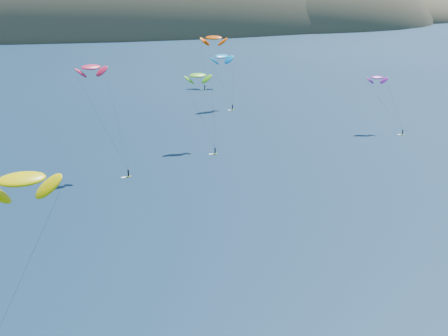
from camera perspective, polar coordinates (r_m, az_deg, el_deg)
name	(u,v)px	position (r m, az deg, el deg)	size (l,w,h in m)	color
island	(128,36)	(607.51, -8.81, 11.81)	(730.00, 300.00, 210.00)	#3D3526
kitesurfer_2	(22,180)	(81.86, -18.03, -1.01)	(12.60, 11.49, 25.47)	#B8E719
kitesurfer_3	(198,76)	(174.68, -2.39, 8.45)	(7.76, 11.88, 22.30)	#B8E719
kitesurfer_4	(222,56)	(227.07, -0.20, 10.17)	(10.25, 9.50, 21.21)	#B8E719
kitesurfer_6	(377,78)	(199.57, 13.86, 8.03)	(9.44, 10.54, 18.32)	#B8E719
kitesurfer_9	(91,68)	(153.04, -12.04, 8.98)	(11.77, 9.63, 28.13)	#B8E719
kitesurfer_11	(214,38)	(272.35, -0.95, 11.83)	(13.29, 13.74, 23.75)	#B8E719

